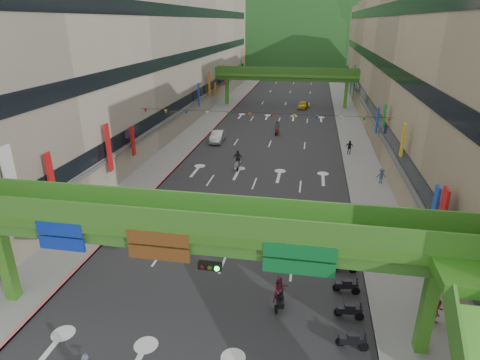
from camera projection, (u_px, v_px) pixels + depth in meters
road_slab at (277, 126)px, 61.52m from camera, size 18.00×140.00×0.02m
sidewalk_left at (208, 122)px, 63.32m from camera, size 4.00×140.00×0.15m
sidewalk_right at (351, 128)px, 59.68m from camera, size 4.00×140.00×0.15m
curb_left at (219, 123)px, 63.00m from camera, size 0.20×140.00×0.18m
curb_right at (338, 128)px, 59.99m from camera, size 0.20×140.00×0.18m
building_row_left at (155, 60)px, 61.17m from camera, size 12.80×95.00×19.00m
building_row_right at (417, 64)px, 54.91m from camera, size 12.80×95.00×19.00m
overpass_near at (212, 246)px, 18.64m from camera, size 28.00×12.27×7.10m
overpass_far at (286, 77)px, 73.25m from camera, size 28.00×2.20×7.10m
hill_left at (266, 60)px, 164.62m from camera, size 168.00×140.00×112.00m
hill_right at (361, 58)px, 176.30m from camera, size 208.00×176.00×128.00m
bunting_string at (261, 115)px, 41.04m from camera, size 26.00×0.36×0.47m
scooter_rider_mid at (280, 292)px, 22.11m from camera, size 0.91×1.58×1.98m
scooter_rider_left at (238, 160)px, 42.93m from camera, size 1.12×1.60×2.19m
scooter_rider_far at (277, 127)px, 56.20m from camera, size 0.96×1.58×2.11m
parked_scooter_row at (347, 285)px, 23.46m from camera, size 1.60×9.41×1.08m
car_silver at (217, 136)px, 53.08m from camera, size 1.84×4.53×1.46m
car_yellow at (303, 105)px, 73.41m from camera, size 2.18×4.15×1.35m
pedestrian_red at (437, 314)px, 20.82m from camera, size 0.92×0.87×1.51m
pedestrian_dark at (349, 148)px, 47.75m from camera, size 1.00×0.48×1.65m
pedestrian_blue at (381, 177)px, 39.11m from camera, size 0.73×0.50×1.49m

